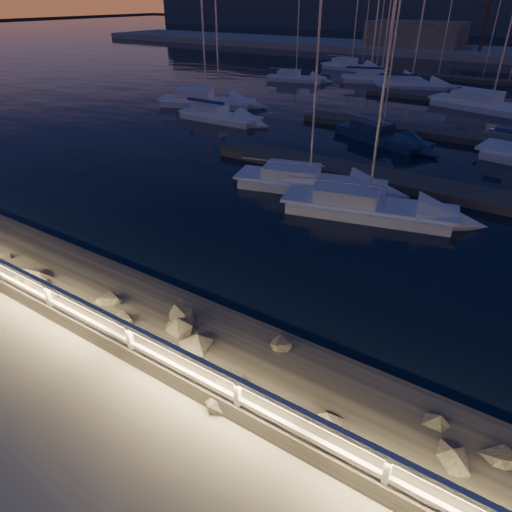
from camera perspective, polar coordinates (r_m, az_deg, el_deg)
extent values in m
plane|color=#A9A598|center=(10.17, -7.04, -16.93)|extent=(400.00, 400.00, 0.00)
cube|color=#A9A598|center=(9.26, -18.06, -26.17)|extent=(240.00, 5.00, 0.20)
cube|color=#6B675B|center=(11.21, -1.90, -13.43)|extent=(240.00, 3.45, 1.29)
plane|color=black|center=(11.08, -6.63, -21.19)|extent=(400.00, 400.00, 0.00)
cube|color=silver|center=(13.02, -24.39, -5.07)|extent=(0.11, 0.11, 1.00)
cube|color=silver|center=(10.94, -15.41, -10.42)|extent=(0.11, 0.11, 1.00)
cube|color=silver|center=(9.37, -2.31, -17.42)|extent=(0.11, 0.11, 1.00)
cube|color=silver|center=(8.59, 15.93, -25.00)|extent=(0.11, 0.11, 1.00)
cube|color=silver|center=(9.47, -7.42, -12.78)|extent=(44.00, 0.12, 0.12)
cube|color=silver|center=(9.82, -7.22, -14.93)|extent=(44.00, 0.09, 0.09)
cube|color=#FCD571|center=(9.52, -7.47, -13.20)|extent=(44.00, 0.04, 0.03)
sphere|color=#6B675B|center=(10.04, -3.67, -17.17)|extent=(0.98, 0.98, 0.98)
sphere|color=#6B675B|center=(13.72, -24.28, -5.47)|extent=(0.71, 0.71, 0.71)
sphere|color=#6B675B|center=(15.00, -25.56, -3.14)|extent=(0.98, 0.98, 0.98)
cube|color=#59524A|center=(22.99, 19.71, 8.30)|extent=(22.00, 2.00, 0.40)
cube|color=#59524A|center=(32.41, 24.76, 13.31)|extent=(22.00, 2.00, 0.40)
cube|color=#59524A|center=(44.05, 28.03, 16.39)|extent=(22.00, 2.00, 0.40)
cube|color=gray|center=(82.50, 19.30, 24.50)|extent=(14.00, 8.00, 4.00)
cylinder|color=brown|center=(78.17, 27.06, 25.76)|extent=(0.44, 0.44, 10.50)
cube|color=#394759|center=(158.91, 10.94, 28.89)|extent=(120.00, 25.00, 18.00)
cube|color=white|center=(34.72, -4.53, 16.72)|extent=(6.00, 2.04, 0.51)
cube|color=white|center=(34.64, -4.56, 17.24)|extent=(6.49, 1.75, 0.14)
cube|color=white|center=(35.08, -5.71, 17.89)|extent=(2.34, 1.51, 0.60)
cylinder|color=#BBBBC0|center=(33.89, -4.95, 25.99)|extent=(0.11, 0.11, 10.38)
cylinder|color=#BBBBC0|center=(35.24, -6.31, 18.68)|extent=(3.74, 0.10, 0.07)
cube|color=white|center=(19.66, 13.76, 5.49)|extent=(6.87, 3.72, 0.51)
cube|color=white|center=(19.54, 13.87, 6.36)|extent=(7.32, 3.54, 0.14)
cube|color=white|center=(19.50, 11.33, 7.65)|extent=(2.87, 2.21, 0.60)
cylinder|color=#BBBBC0|center=(18.12, 16.24, 23.29)|extent=(0.11, 0.11, 11.35)
cylinder|color=#BBBBC0|center=(19.39, 10.14, 9.11)|extent=(3.98, 1.08, 0.07)
cube|color=white|center=(21.94, 6.70, 8.74)|extent=(6.83, 3.80, 0.47)
cube|color=white|center=(21.84, 6.75, 9.46)|extent=(7.27, 3.63, 0.13)
cube|color=white|center=(21.92, 4.46, 10.49)|extent=(2.86, 2.23, 0.55)
cylinder|color=#BBBBC0|center=(20.58, 7.77, 24.55)|extent=(0.10, 0.10, 11.26)
cylinder|color=#BBBBC0|center=(21.89, 3.34, 11.67)|extent=(3.93, 1.14, 0.07)
cube|color=white|center=(39.71, -6.17, 18.31)|extent=(7.67, 4.85, 0.62)
cube|color=white|center=(39.63, -6.20, 18.87)|extent=(8.11, 4.73, 0.17)
cube|color=white|center=(39.89, -7.69, 19.43)|extent=(3.30, 2.71, 0.73)
cylinder|color=#BBBBC0|center=(38.94, -6.78, 28.20)|extent=(0.13, 0.13, 12.65)
cylinder|color=#BBBBC0|center=(39.97, -8.48, 20.22)|extent=(4.29, 1.70, 0.09)
cube|color=#1A2A4E|center=(30.45, 15.37, 13.92)|extent=(6.54, 4.34, 0.48)
cube|color=#1A2A4E|center=(30.37, 15.45, 14.47)|extent=(6.89, 4.25, 0.13)
cube|color=#1A2A4E|center=(30.85, 14.33, 15.45)|extent=(2.83, 2.38, 0.57)
cylinder|color=#BBBBC0|center=(29.49, 17.01, 24.75)|extent=(0.11, 0.11, 10.80)
cylinder|color=#BBBBC0|center=(31.04, 13.84, 16.43)|extent=(3.61, 1.58, 0.07)
cube|color=white|center=(42.08, 27.17, 16.03)|extent=(9.20, 5.03, 0.63)
cube|color=white|center=(42.01, 27.30, 16.55)|extent=(9.79, 4.79, 0.17)
cube|color=white|center=(42.40, 25.90, 17.52)|extent=(3.84, 2.98, 0.74)
cylinder|color=#BBBBC0|center=(42.55, 25.32, 18.48)|extent=(5.31, 1.47, 0.09)
cube|color=white|center=(51.93, 5.01, 21.07)|extent=(6.05, 3.30, 0.49)
cube|color=white|center=(51.88, 5.02, 21.41)|extent=(6.44, 3.15, 0.13)
cube|color=white|center=(52.04, 4.12, 21.81)|extent=(2.53, 1.95, 0.58)
cylinder|color=#BBBBC0|center=(51.39, 5.30, 27.01)|extent=(0.11, 0.11, 9.98)
cylinder|color=#BBBBC0|center=(52.08, 3.69, 22.33)|extent=(3.50, 0.97, 0.07)
cube|color=white|center=(50.06, 18.76, 19.39)|extent=(6.76, 4.67, 0.50)
cube|color=white|center=(50.01, 18.82, 19.75)|extent=(7.11, 4.61, 0.14)
cube|color=white|center=(49.83, 17.81, 20.25)|extent=(2.96, 2.52, 0.59)
cylinder|color=#BBBBC0|center=(49.48, 20.00, 26.19)|extent=(0.11, 0.11, 11.20)
cylinder|color=#BBBBC0|center=(49.70, 17.36, 20.83)|extent=(3.69, 1.77, 0.07)
cube|color=white|center=(61.25, 11.82, 21.93)|extent=(7.33, 3.31, 0.60)
cube|color=white|center=(61.21, 11.86, 22.29)|extent=(7.86, 3.04, 0.16)
cube|color=white|center=(61.66, 11.05, 22.77)|extent=(2.97, 2.13, 0.71)
cylinder|color=#BBBBC0|center=(60.76, 12.54, 28.11)|extent=(0.13, 0.13, 12.28)
cylinder|color=#BBBBC0|center=(61.86, 10.69, 23.34)|extent=(4.39, 0.69, 0.09)
cube|color=white|center=(52.51, 15.30, 20.31)|extent=(7.86, 4.55, 0.58)
cube|color=white|center=(52.46, 15.35, 20.71)|extent=(8.34, 4.38, 0.16)
cube|color=white|center=(52.46, 14.21, 21.25)|extent=(3.32, 2.63, 0.69)
cylinder|color=#BBBBC0|center=(51.93, 16.43, 27.84)|extent=(0.13, 0.13, 12.94)
cylinder|color=#BBBBC0|center=(52.42, 13.68, 21.90)|extent=(4.48, 1.44, 0.08)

